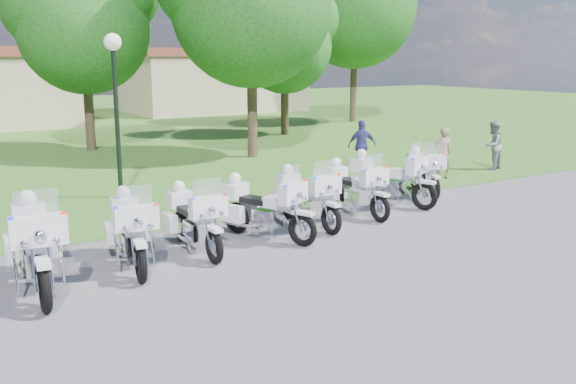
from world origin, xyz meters
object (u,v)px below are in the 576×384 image
motorcycle_1 (131,229)px  motorcycle_3 (263,207)px  bystander_a (443,153)px  motorcycle_5 (354,187)px  motorcycle_7 (423,171)px  motorcycle_0 (35,244)px  motorcycle_4 (305,196)px  bystander_b (493,146)px  bystander_c (362,146)px  lamp_post (114,75)px  motorcycle_6 (387,178)px  motorcycle_2 (193,218)px

motorcycle_1 → motorcycle_3: size_ratio=1.07×
bystander_a → motorcycle_5: bearing=42.9°
motorcycle_3 → motorcycle_7: size_ratio=1.08×
motorcycle_0 → motorcycle_4: size_ratio=1.15×
motorcycle_0 → motorcycle_5: motorcycle_0 is taller
motorcycle_1 → motorcycle_7: size_ratio=1.16×
motorcycle_7 → bystander_b: bearing=-137.0°
motorcycle_4 → bystander_c: bearing=-139.5°
bystander_c → bystander_b: bearing=167.3°
motorcycle_3 → lamp_post: 5.98m
motorcycle_6 → bystander_a: bearing=-175.8°
motorcycle_1 → bystander_a: bearing=-154.1°
motorcycle_5 → bystander_c: size_ratio=1.39×
bystander_b → motorcycle_2: bearing=-2.4°
bystander_b → bystander_c: (-3.72, 2.12, 0.03)m
motorcycle_3 → bystander_c: bearing=-164.7°
bystander_a → bystander_b: bystander_b is taller
motorcycle_7 → lamp_post: size_ratio=0.48×
motorcycle_4 → bystander_a: bearing=-161.6°
motorcycle_5 → bystander_c: (3.78, 4.49, 0.18)m
motorcycle_7 → bystander_a: bearing=-123.5°
lamp_post → bystander_c: bearing=-0.7°
motorcycle_1 → motorcycle_6: bearing=-159.7°
motorcycle_3 → motorcycle_5: size_ratio=0.98×
motorcycle_5 → bystander_a: bystander_a is taller
motorcycle_0 → motorcycle_1: size_ratio=1.12×
motorcycle_2 → motorcycle_3: size_ratio=1.02×
bystander_a → motorcycle_3: bearing=39.6°
motorcycle_7 → bystander_c: 3.73m
motorcycle_0 → motorcycle_3: motorcycle_0 is taller
motorcycle_1 → motorcycle_5: motorcycle_1 is taller
motorcycle_3 → motorcycle_6: size_ratio=0.96×
motorcycle_0 → motorcycle_4: (5.80, 1.04, -0.10)m
motorcycle_0 → lamp_post: size_ratio=0.63×
motorcycle_3 → bystander_b: size_ratio=1.40×
motorcycle_3 → motorcycle_4: size_ratio=0.96×
motorcycle_7 → motorcycle_6: bearing=41.1°
lamp_post → bystander_b: (11.62, -2.22, -2.39)m
bystander_a → motorcycle_2: bearing=36.8°
motorcycle_0 → bystander_c: bearing=-147.0°
motorcycle_2 → bystander_c: (8.15, 5.21, 0.18)m
motorcycle_0 → bystander_b: bearing=-160.6°
motorcycle_6 → lamp_post: (-5.43, 4.27, 2.49)m
motorcycle_1 → motorcycle_4: motorcycle_1 is taller
motorcycle_1 → motorcycle_5: 5.75m
motorcycle_3 → motorcycle_6: (4.14, 1.00, 0.02)m
motorcycle_3 → bystander_c: bystander_c is taller
motorcycle_3 → lamp_post: lamp_post is taller
lamp_post → bystander_c: (7.90, -0.10, -2.36)m
motorcycle_2 → motorcycle_4: 2.88m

